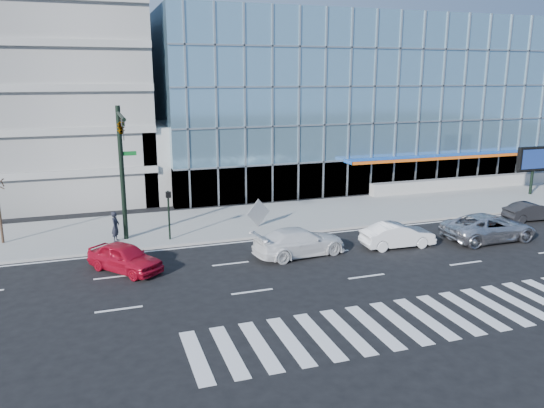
{
  "coord_description": "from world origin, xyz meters",
  "views": [
    {
      "loc": [
        -12.56,
        -26.12,
        9.78
      ],
      "look_at": [
        -2.63,
        3.0,
        2.35
      ],
      "focal_mm": 35.0,
      "sensor_mm": 36.0,
      "label": 1
    }
  ],
  "objects": [
    {
      "name": "tilted_panel",
      "position": [
        -2.57,
        5.99,
        1.07
      ],
      "size": [
        1.75,
        0.67,
        1.84
      ],
      "primitive_type": "cube",
      "rotation": [
        0.0,
        0.8,
        0.34
      ],
      "color": "#959595",
      "rests_on": "sidewalk"
    },
    {
      "name": "traffic_signal",
      "position": [
        -11.0,
        4.57,
        6.16
      ],
      "size": [
        1.14,
        5.74,
        8.0
      ],
      "color": "black",
      "rests_on": "sidewalk"
    },
    {
      "name": "sidewalk",
      "position": [
        0.0,
        8.0,
        0.07
      ],
      "size": [
        120.0,
        8.0,
        0.15
      ],
      "primitive_type": "cube",
      "color": "gray",
      "rests_on": "ground"
    },
    {
      "name": "theatre_building",
      "position": [
        14.0,
        26.0,
        7.5
      ],
      "size": [
        42.0,
        26.0,
        15.0
      ],
      "primitive_type": "cube",
      "color": "#6D9CB6",
      "rests_on": "ground"
    },
    {
      "name": "ped_signal_post",
      "position": [
        -8.5,
        4.94,
        2.14
      ],
      "size": [
        0.3,
        0.33,
        3.0
      ],
      "color": "black",
      "rests_on": "sidewalk"
    },
    {
      "name": "silver_suv",
      "position": [
        10.01,
        -1.0,
        0.81
      ],
      "size": [
        5.87,
        2.73,
        1.63
      ],
      "primitive_type": "imported",
      "rotation": [
        0.0,
        0.0,
        1.58
      ],
      "color": "silver",
      "rests_on": "ground"
    },
    {
      "name": "retaining_wall",
      "position": [
        24.0,
        11.6,
        0.65
      ],
      "size": [
        30.0,
        0.8,
        1.0
      ],
      "primitive_type": "cube",
      "color": "gray",
      "rests_on": "sidewalk"
    },
    {
      "name": "ramp_block",
      "position": [
        -6.0,
        18.0,
        3.0
      ],
      "size": [
        6.0,
        8.0,
        6.0
      ],
      "primitive_type": "cube",
      "color": "gray",
      "rests_on": "ground"
    },
    {
      "name": "red_sedan",
      "position": [
        -11.4,
        0.71,
        0.73
      ],
      "size": [
        4.05,
        4.44,
        1.47
      ],
      "primitive_type": "imported",
      "rotation": [
        0.0,
        0.0,
        0.68
      ],
      "color": "#B30D24",
      "rests_on": "ground"
    },
    {
      "name": "dark_sedan",
      "position": [
        16.01,
        1.8,
        0.63
      ],
      "size": [
        3.92,
        1.62,
        1.26
      ],
      "primitive_type": "imported",
      "rotation": [
        0.0,
        0.0,
        1.5
      ],
      "color": "black",
      "rests_on": "ground"
    },
    {
      "name": "white_suv",
      "position": [
        -1.99,
        0.13,
        0.78
      ],
      "size": [
        5.61,
        2.88,
        1.56
      ],
      "primitive_type": "imported",
      "rotation": [
        0.0,
        0.0,
        1.7
      ],
      "color": "white",
      "rests_on": "ground"
    },
    {
      "name": "ground",
      "position": [
        0.0,
        0.0,
        0.0
      ],
      "size": [
        160.0,
        160.0,
        0.0
      ],
      "primitive_type": "plane",
      "color": "black",
      "rests_on": "ground"
    },
    {
      "name": "marquee_sign",
      "position": [
        22.0,
        7.99,
        3.07
      ],
      "size": [
        3.2,
        0.43,
        4.0
      ],
      "color": "black",
      "rests_on": "sidewalk"
    },
    {
      "name": "white_sedan",
      "position": [
        4.01,
        -0.35,
        0.72
      ],
      "size": [
        4.42,
        1.73,
        1.43
      ],
      "primitive_type": "imported",
      "rotation": [
        0.0,
        0.0,
        1.52
      ],
      "color": "white",
      "rests_on": "ground"
    },
    {
      "name": "pedestrian",
      "position": [
        -11.6,
        5.64,
        1.06
      ],
      "size": [
        0.65,
        0.78,
        1.83
      ],
      "primitive_type": "imported",
      "rotation": [
        0.0,
        0.0,
        1.2
      ],
      "color": "black",
      "rests_on": "sidewalk"
    }
  ]
}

